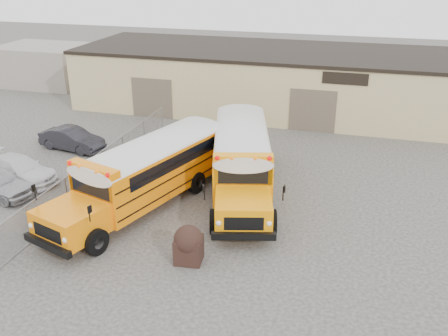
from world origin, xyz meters
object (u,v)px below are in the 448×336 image
(school_bus_right, at_px, (240,115))
(car_dark, at_px, (72,139))
(tarp_bundle, at_px, (188,244))
(school_bus_left, at_px, (223,130))
(car_white, at_px, (19,169))

(school_bus_right, xyz_separation_m, car_dark, (-9.96, -4.07, -1.20))
(tarp_bundle, bearing_deg, school_bus_left, 98.53)
(car_dark, bearing_deg, school_bus_right, -58.24)
(tarp_bundle, xyz_separation_m, car_dark, (-11.34, 9.81, -0.12))
(school_bus_left, distance_m, tarp_bundle, 10.93)
(car_white, height_order, car_dark, car_dark)
(school_bus_left, bearing_deg, car_white, -149.14)
(school_bus_right, height_order, tarp_bundle, school_bus_right)
(school_bus_left, relative_size, tarp_bundle, 7.10)
(car_white, relative_size, car_dark, 1.11)
(school_bus_left, height_order, car_dark, school_bus_left)
(tarp_bundle, bearing_deg, school_bus_right, 95.68)
(car_white, bearing_deg, tarp_bundle, -98.52)
(school_bus_left, distance_m, car_white, 11.65)
(school_bus_left, height_order, tarp_bundle, school_bus_left)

